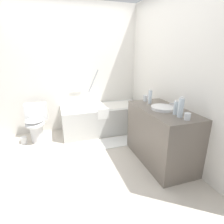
{
  "coord_description": "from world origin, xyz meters",
  "views": [
    {
      "loc": [
        -0.33,
        -2.4,
        1.59
      ],
      "look_at": [
        0.52,
        0.19,
        0.69
      ],
      "focal_mm": 28.84,
      "sensor_mm": 36.0,
      "label": 1
    }
  ],
  "objects_px": {
    "sink_basin": "(163,108)",
    "drinking_glass_1": "(146,98)",
    "toilet": "(36,122)",
    "drinking_glass_0": "(187,116)",
    "water_bottle_1": "(176,108)",
    "toilet_paper_roll": "(24,140)",
    "sink_faucet": "(175,106)",
    "water_bottle_0": "(150,97)",
    "water_bottle_2": "(181,108)",
    "bath_mat": "(118,141)",
    "bathtub": "(102,118)"
  },
  "relations": [
    {
      "from": "sink_basin",
      "to": "drinking_glass_1",
      "type": "bearing_deg",
      "value": 91.43
    },
    {
      "from": "toilet",
      "to": "drinking_glass_0",
      "type": "distance_m",
      "value": 2.62
    },
    {
      "from": "water_bottle_1",
      "to": "toilet_paper_roll",
      "type": "xyz_separation_m",
      "value": [
        -2.09,
        1.48,
        -0.85
      ]
    },
    {
      "from": "toilet",
      "to": "sink_faucet",
      "type": "relative_size",
      "value": 4.59
    },
    {
      "from": "water_bottle_1",
      "to": "drinking_glass_0",
      "type": "relative_size",
      "value": 2.24
    },
    {
      "from": "sink_faucet",
      "to": "water_bottle_1",
      "type": "bearing_deg",
      "value": -124.76
    },
    {
      "from": "water_bottle_0",
      "to": "water_bottle_1",
      "type": "bearing_deg",
      "value": -85.29
    },
    {
      "from": "sink_basin",
      "to": "toilet",
      "type": "bearing_deg",
      "value": 144.1
    },
    {
      "from": "sink_basin",
      "to": "water_bottle_2",
      "type": "bearing_deg",
      "value": -86.36
    },
    {
      "from": "sink_basin",
      "to": "drinking_glass_1",
      "type": "distance_m",
      "value": 0.49
    },
    {
      "from": "water_bottle_2",
      "to": "sink_faucet",
      "type": "bearing_deg",
      "value": 63.14
    },
    {
      "from": "water_bottle_0",
      "to": "water_bottle_1",
      "type": "distance_m",
      "value": 0.58
    },
    {
      "from": "toilet_paper_roll",
      "to": "water_bottle_1",
      "type": "bearing_deg",
      "value": -35.34
    },
    {
      "from": "water_bottle_0",
      "to": "drinking_glass_0",
      "type": "bearing_deg",
      "value": -85.86
    },
    {
      "from": "bath_mat",
      "to": "toilet_paper_roll",
      "type": "height_order",
      "value": "toilet_paper_roll"
    },
    {
      "from": "bath_mat",
      "to": "toilet",
      "type": "bearing_deg",
      "value": 158.7
    },
    {
      "from": "bath_mat",
      "to": "toilet_paper_roll",
      "type": "xyz_separation_m",
      "value": [
        -1.68,
        0.48,
        0.06
      ]
    },
    {
      "from": "toilet_paper_roll",
      "to": "water_bottle_2",
      "type": "bearing_deg",
      "value": -37.28
    },
    {
      "from": "water_bottle_2",
      "to": "bath_mat",
      "type": "height_order",
      "value": "water_bottle_2"
    },
    {
      "from": "sink_basin",
      "to": "water_bottle_1",
      "type": "xyz_separation_m",
      "value": [
        0.03,
        -0.24,
        0.07
      ]
    },
    {
      "from": "water_bottle_0",
      "to": "bath_mat",
      "type": "bearing_deg",
      "value": 130.84
    },
    {
      "from": "sink_faucet",
      "to": "sink_basin",
      "type": "bearing_deg",
      "value": -180.0
    },
    {
      "from": "drinking_glass_0",
      "to": "water_bottle_2",
      "type": "bearing_deg",
      "value": 98.65
    },
    {
      "from": "toilet",
      "to": "water_bottle_0",
      "type": "distance_m",
      "value": 2.13
    },
    {
      "from": "sink_faucet",
      "to": "water_bottle_1",
      "type": "height_order",
      "value": "water_bottle_1"
    },
    {
      "from": "bath_mat",
      "to": "sink_faucet",
      "type": "bearing_deg",
      "value": -52.67
    },
    {
      "from": "toilet",
      "to": "toilet_paper_roll",
      "type": "height_order",
      "value": "toilet"
    },
    {
      "from": "bathtub",
      "to": "bath_mat",
      "type": "bearing_deg",
      "value": -74.59
    },
    {
      "from": "bathtub",
      "to": "water_bottle_0",
      "type": "bearing_deg",
      "value": -62.48
    },
    {
      "from": "toilet",
      "to": "toilet_paper_roll",
      "type": "xyz_separation_m",
      "value": [
        -0.24,
        -0.08,
        -0.3
      ]
    },
    {
      "from": "water_bottle_0",
      "to": "toilet_paper_roll",
      "type": "relative_size",
      "value": 1.79
    },
    {
      "from": "water_bottle_0",
      "to": "bath_mat",
      "type": "distance_m",
      "value": 1.08
    },
    {
      "from": "toilet",
      "to": "bath_mat",
      "type": "relative_size",
      "value": 1.11
    },
    {
      "from": "toilet",
      "to": "toilet_paper_roll",
      "type": "distance_m",
      "value": 0.39
    },
    {
      "from": "toilet",
      "to": "water_bottle_1",
      "type": "xyz_separation_m",
      "value": [
        1.85,
        -1.56,
        0.56
      ]
    },
    {
      "from": "sink_basin",
      "to": "toilet_paper_roll",
      "type": "relative_size",
      "value": 2.6
    },
    {
      "from": "water_bottle_2",
      "to": "drinking_glass_1",
      "type": "relative_size",
      "value": 2.63
    },
    {
      "from": "water_bottle_1",
      "to": "water_bottle_2",
      "type": "height_order",
      "value": "water_bottle_2"
    },
    {
      "from": "bathtub",
      "to": "water_bottle_1",
      "type": "height_order",
      "value": "bathtub"
    },
    {
      "from": "bathtub",
      "to": "bath_mat",
      "type": "xyz_separation_m",
      "value": [
        0.16,
        -0.59,
        -0.29
      ]
    },
    {
      "from": "sink_faucet",
      "to": "drinking_glass_0",
      "type": "xyz_separation_m",
      "value": [
        -0.16,
        -0.45,
        0.01
      ]
    },
    {
      "from": "water_bottle_1",
      "to": "bath_mat",
      "type": "height_order",
      "value": "water_bottle_1"
    },
    {
      "from": "sink_basin",
      "to": "water_bottle_0",
      "type": "relative_size",
      "value": 1.45
    },
    {
      "from": "sink_basin",
      "to": "water_bottle_2",
      "type": "height_order",
      "value": "water_bottle_2"
    },
    {
      "from": "drinking_glass_1",
      "to": "bathtub",
      "type": "bearing_deg",
      "value": 121.84
    },
    {
      "from": "drinking_glass_0",
      "to": "bathtub",
      "type": "bearing_deg",
      "value": 107.94
    },
    {
      "from": "water_bottle_0",
      "to": "sink_faucet",
      "type": "bearing_deg",
      "value": -57.56
    },
    {
      "from": "sink_faucet",
      "to": "drinking_glass_1",
      "type": "distance_m",
      "value": 0.53
    },
    {
      "from": "bathtub",
      "to": "drinking_glass_0",
      "type": "bearing_deg",
      "value": -72.06
    },
    {
      "from": "water_bottle_2",
      "to": "toilet_paper_roll",
      "type": "relative_size",
      "value": 2.04
    }
  ]
}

